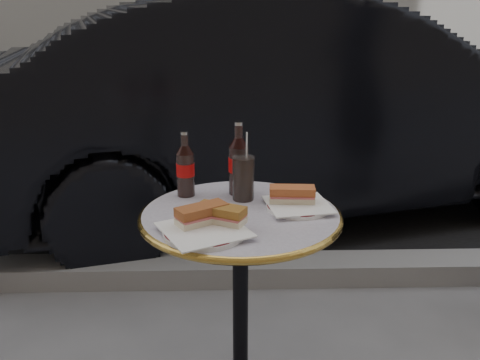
{
  "coord_description": "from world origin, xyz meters",
  "views": [
    {
      "loc": [
        -0.04,
        -1.52,
        1.34
      ],
      "look_at": [
        0.0,
        0.05,
        0.82
      ],
      "focal_mm": 40.0,
      "sensor_mm": 36.0,
      "label": 1
    }
  ],
  "objects_px": {
    "cola_bottle_right": "(239,158)",
    "parked_car": "(300,105)",
    "plate_right": "(298,207)",
    "cola_glass": "(243,178)",
    "cola_bottle_left": "(185,164)",
    "plate_left": "(204,232)",
    "bistro_table": "(240,316)"
  },
  "relations": [
    {
      "from": "plate_left",
      "to": "plate_right",
      "type": "distance_m",
      "value": 0.34
    },
    {
      "from": "cola_glass",
      "to": "plate_right",
      "type": "bearing_deg",
      "value": -27.15
    },
    {
      "from": "plate_right",
      "to": "cola_glass",
      "type": "distance_m",
      "value": 0.2
    },
    {
      "from": "cola_glass",
      "to": "parked_car",
      "type": "relative_size",
      "value": 0.03
    },
    {
      "from": "cola_bottle_right",
      "to": "bistro_table",
      "type": "bearing_deg",
      "value": -89.66
    },
    {
      "from": "bistro_table",
      "to": "cola_glass",
      "type": "bearing_deg",
      "value": 83.8
    },
    {
      "from": "cola_glass",
      "to": "plate_left",
      "type": "bearing_deg",
      "value": -113.18
    },
    {
      "from": "bistro_table",
      "to": "cola_bottle_right",
      "type": "height_order",
      "value": "cola_bottle_right"
    },
    {
      "from": "plate_left",
      "to": "cola_bottle_left",
      "type": "distance_m",
      "value": 0.34
    },
    {
      "from": "plate_right",
      "to": "cola_glass",
      "type": "bearing_deg",
      "value": 152.85
    },
    {
      "from": "plate_left",
      "to": "cola_glass",
      "type": "height_order",
      "value": "cola_glass"
    },
    {
      "from": "bistro_table",
      "to": "cola_bottle_left",
      "type": "xyz_separation_m",
      "value": [
        -0.18,
        0.16,
        0.48
      ]
    },
    {
      "from": "bistro_table",
      "to": "cola_bottle_right",
      "type": "relative_size",
      "value": 2.98
    },
    {
      "from": "cola_glass",
      "to": "cola_bottle_right",
      "type": "bearing_deg",
      "value": 103.2
    },
    {
      "from": "cola_bottle_right",
      "to": "cola_glass",
      "type": "bearing_deg",
      "value": -76.8
    },
    {
      "from": "plate_right",
      "to": "parked_car",
      "type": "xyz_separation_m",
      "value": [
        0.26,
        1.9,
        -0.04
      ]
    },
    {
      "from": "parked_car",
      "to": "cola_bottle_left",
      "type": "bearing_deg",
      "value": 145.34
    },
    {
      "from": "parked_car",
      "to": "cola_bottle_right",
      "type": "bearing_deg",
      "value": 150.44
    },
    {
      "from": "cola_bottle_right",
      "to": "parked_car",
      "type": "xyz_separation_m",
      "value": [
        0.44,
        1.76,
        -0.15
      ]
    },
    {
      "from": "cola_bottle_right",
      "to": "plate_right",
      "type": "bearing_deg",
      "value": -38.29
    },
    {
      "from": "cola_bottle_left",
      "to": "cola_glass",
      "type": "distance_m",
      "value": 0.2
    },
    {
      "from": "cola_bottle_left",
      "to": "cola_glass",
      "type": "relative_size",
      "value": 1.49
    },
    {
      "from": "parked_car",
      "to": "plate_left",
      "type": "bearing_deg",
      "value": 149.91
    },
    {
      "from": "bistro_table",
      "to": "parked_car",
      "type": "height_order",
      "value": "parked_car"
    },
    {
      "from": "cola_bottle_left",
      "to": "parked_car",
      "type": "relative_size",
      "value": 0.05
    },
    {
      "from": "plate_right",
      "to": "cola_bottle_right",
      "type": "height_order",
      "value": "cola_bottle_right"
    },
    {
      "from": "cola_bottle_left",
      "to": "parked_car",
      "type": "bearing_deg",
      "value": 70.72
    },
    {
      "from": "plate_left",
      "to": "cola_bottle_right",
      "type": "xyz_separation_m",
      "value": [
        0.1,
        0.33,
        0.12
      ]
    },
    {
      "from": "plate_right",
      "to": "cola_bottle_right",
      "type": "distance_m",
      "value": 0.26
    },
    {
      "from": "cola_bottle_left",
      "to": "plate_right",
      "type": "bearing_deg",
      "value": -20.05
    },
    {
      "from": "plate_left",
      "to": "cola_glass",
      "type": "relative_size",
      "value": 1.57
    },
    {
      "from": "bistro_table",
      "to": "parked_car",
      "type": "distance_m",
      "value": 2.01
    }
  ]
}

